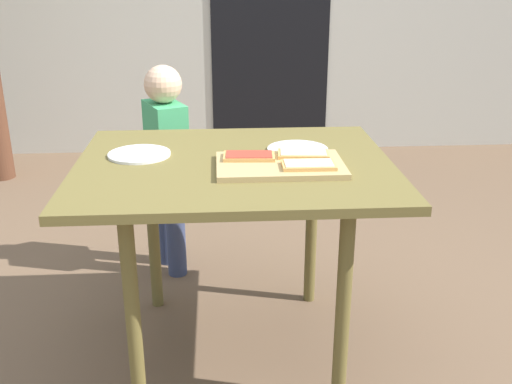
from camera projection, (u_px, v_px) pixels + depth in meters
The scene contains 10 objects.
ground_plane at pixel (237, 346), 2.37m from camera, with size 16.00×16.00×0.00m, color brown.
house_door at pixel (270, 22), 4.52m from camera, with size 0.90×0.02×2.00m, color black.
dining_table at pixel (234, 185), 2.13m from camera, with size 1.10×0.90×0.77m.
cutting_board at pixel (280, 165), 2.03m from camera, with size 0.43×0.28×0.02m, color tan.
pizza_slice_far_left at pixel (249, 156), 2.07m from camera, with size 0.18×0.11×0.02m.
pizza_slice_near_right at pixel (309, 165), 1.98m from camera, with size 0.18×0.10×0.02m.
pizza_slice_far_right at pixel (303, 154), 2.10m from camera, with size 0.18×0.11×0.02m.
plate_white_right at pixel (298, 149), 2.22m from camera, with size 0.22×0.22×0.01m, color white.
plate_white_left at pixel (139, 154), 2.16m from camera, with size 0.22×0.22×0.01m, color white.
child_left at pixel (167, 157), 2.78m from camera, with size 0.22×0.28×1.00m.
Camera 1 is at (-0.05, -2.00, 1.42)m, focal length 42.15 mm.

